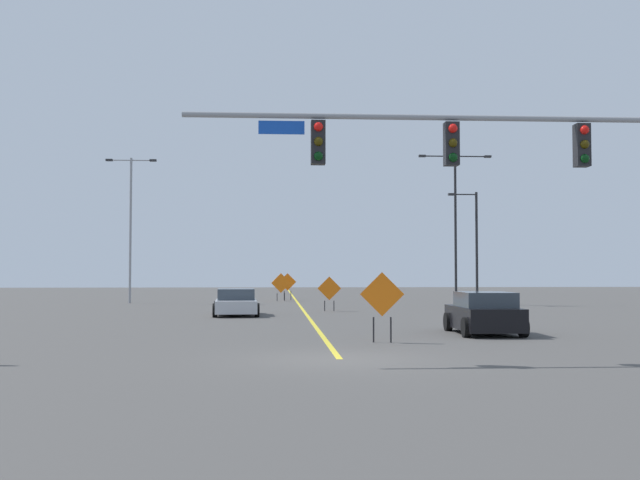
{
  "coord_description": "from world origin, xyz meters",
  "views": [
    {
      "loc": [
        -1.55,
        -17.83,
        2.08
      ],
      "look_at": [
        1.24,
        28.36,
        4.03
      ],
      "focal_mm": 42.21,
      "sensor_mm": 36.0,
      "label": 1
    }
  ],
  "objects_px": {
    "street_lamp_mid_left": "(131,219)",
    "construction_sign_median_near": "(329,290)",
    "street_lamp_far_left": "(455,215)",
    "traffic_signal_assembly": "(520,159)",
    "construction_sign_left_lane": "(281,284)",
    "car_silver_passing": "(236,303)",
    "car_black_far": "(484,314)",
    "street_lamp_mid_right": "(474,242)",
    "construction_sign_median_far": "(382,298)",
    "construction_sign_right_lane": "(288,283)"
  },
  "relations": [
    {
      "from": "car_black_far",
      "to": "construction_sign_left_lane",
      "type": "bearing_deg",
      "value": 102.84
    },
    {
      "from": "traffic_signal_assembly",
      "to": "construction_sign_left_lane",
      "type": "relative_size",
      "value": 6.58
    },
    {
      "from": "traffic_signal_assembly",
      "to": "street_lamp_mid_right",
      "type": "xyz_separation_m",
      "value": [
        6.54,
        28.52,
        -0.87
      ]
    },
    {
      "from": "construction_sign_median_near",
      "to": "construction_sign_left_lane",
      "type": "bearing_deg",
      "value": 100.06
    },
    {
      "from": "street_lamp_far_left",
      "to": "construction_sign_right_lane",
      "type": "height_order",
      "value": "street_lamp_far_left"
    },
    {
      "from": "construction_sign_median_near",
      "to": "car_silver_passing",
      "type": "xyz_separation_m",
      "value": [
        -4.73,
        -3.6,
        -0.52
      ]
    },
    {
      "from": "construction_sign_right_lane",
      "to": "construction_sign_median_near",
      "type": "height_order",
      "value": "construction_sign_right_lane"
    },
    {
      "from": "street_lamp_mid_right",
      "to": "construction_sign_median_far",
      "type": "distance_m",
      "value": 26.18
    },
    {
      "from": "construction_sign_median_near",
      "to": "construction_sign_left_lane",
      "type": "relative_size",
      "value": 0.92
    },
    {
      "from": "traffic_signal_assembly",
      "to": "car_silver_passing",
      "type": "relative_size",
      "value": 3.02
    },
    {
      "from": "construction_sign_median_near",
      "to": "car_silver_passing",
      "type": "distance_m",
      "value": 5.96
    },
    {
      "from": "construction_sign_median_far",
      "to": "car_black_far",
      "type": "relative_size",
      "value": 0.54
    },
    {
      "from": "construction_sign_right_lane",
      "to": "construction_sign_median_near",
      "type": "relative_size",
      "value": 1.08
    },
    {
      "from": "street_lamp_far_left",
      "to": "construction_sign_median_far",
      "type": "bearing_deg",
      "value": -108.3
    },
    {
      "from": "street_lamp_mid_left",
      "to": "construction_sign_right_lane",
      "type": "xyz_separation_m",
      "value": [
        10.55,
        5.17,
        -4.36
      ]
    },
    {
      "from": "street_lamp_mid_left",
      "to": "street_lamp_far_left",
      "type": "height_order",
      "value": "street_lamp_mid_left"
    },
    {
      "from": "street_lamp_mid_right",
      "to": "car_silver_passing",
      "type": "bearing_deg",
      "value": -144.37
    },
    {
      "from": "construction_sign_median_far",
      "to": "construction_sign_right_lane",
      "type": "relative_size",
      "value": 1.05
    },
    {
      "from": "street_lamp_far_left",
      "to": "construction_sign_left_lane",
      "type": "bearing_deg",
      "value": 151.9
    },
    {
      "from": "street_lamp_far_left",
      "to": "construction_sign_median_near",
      "type": "relative_size",
      "value": 5.29
    },
    {
      "from": "construction_sign_median_far",
      "to": "construction_sign_left_lane",
      "type": "bearing_deg",
      "value": 94.94
    },
    {
      "from": "traffic_signal_assembly",
      "to": "construction_sign_median_near",
      "type": "bearing_deg",
      "value": 97.97
    },
    {
      "from": "construction_sign_median_far",
      "to": "car_black_far",
      "type": "distance_m",
      "value": 4.75
    },
    {
      "from": "street_lamp_far_left",
      "to": "construction_sign_median_near",
      "type": "bearing_deg",
      "value": -138.03
    },
    {
      "from": "street_lamp_mid_left",
      "to": "car_black_far",
      "type": "bearing_deg",
      "value": -57.28
    },
    {
      "from": "car_black_far",
      "to": "car_silver_passing",
      "type": "distance_m",
      "value": 14.34
    },
    {
      "from": "street_lamp_mid_left",
      "to": "construction_sign_median_near",
      "type": "relative_size",
      "value": 5.3
    },
    {
      "from": "street_lamp_mid_left",
      "to": "construction_sign_median_far",
      "type": "height_order",
      "value": "street_lamp_mid_left"
    },
    {
      "from": "street_lamp_mid_left",
      "to": "construction_sign_left_lane",
      "type": "distance_m",
      "value": 11.33
    },
    {
      "from": "street_lamp_far_left",
      "to": "construction_sign_median_near",
      "type": "height_order",
      "value": "street_lamp_far_left"
    },
    {
      "from": "construction_sign_right_lane",
      "to": "construction_sign_median_near",
      "type": "distance_m",
      "value": 16.18
    },
    {
      "from": "street_lamp_far_left",
      "to": "construction_sign_right_lane",
      "type": "xyz_separation_m",
      "value": [
        -10.63,
        8.24,
        -4.47
      ]
    },
    {
      "from": "construction_sign_right_lane",
      "to": "construction_sign_median_near",
      "type": "xyz_separation_m",
      "value": [
        1.93,
        -16.07,
        -0.11
      ]
    },
    {
      "from": "traffic_signal_assembly",
      "to": "street_lamp_far_left",
      "type": "height_order",
      "value": "street_lamp_far_left"
    },
    {
      "from": "car_silver_passing",
      "to": "street_lamp_mid_right",
      "type": "bearing_deg",
      "value": 35.63
    },
    {
      "from": "construction_sign_median_far",
      "to": "car_silver_passing",
      "type": "xyz_separation_m",
      "value": [
        -5.0,
        14.06,
        -0.71
      ]
    },
    {
      "from": "street_lamp_mid_right",
      "to": "construction_sign_median_near",
      "type": "xyz_separation_m",
      "value": [
        -9.6,
        -6.67,
        -2.82
      ]
    },
    {
      "from": "car_black_far",
      "to": "car_silver_passing",
      "type": "relative_size",
      "value": 0.89
    },
    {
      "from": "street_lamp_mid_right",
      "to": "street_lamp_mid_left",
      "type": "relative_size",
      "value": 0.73
    },
    {
      "from": "street_lamp_mid_left",
      "to": "car_black_far",
      "type": "distance_m",
      "value": 31.05
    },
    {
      "from": "construction_sign_median_far",
      "to": "construction_sign_median_near",
      "type": "relative_size",
      "value": 1.13
    },
    {
      "from": "traffic_signal_assembly",
      "to": "car_silver_passing",
      "type": "height_order",
      "value": "traffic_signal_assembly"
    },
    {
      "from": "street_lamp_far_left",
      "to": "construction_sign_right_lane",
      "type": "distance_m",
      "value": 14.17
    },
    {
      "from": "street_lamp_far_left",
      "to": "construction_sign_median_far",
      "type": "relative_size",
      "value": 4.67
    },
    {
      "from": "car_black_far",
      "to": "construction_sign_median_near",
      "type": "bearing_deg",
      "value": 105.37
    },
    {
      "from": "construction_sign_left_lane",
      "to": "car_silver_passing",
      "type": "height_order",
      "value": "construction_sign_left_lane"
    },
    {
      "from": "traffic_signal_assembly",
      "to": "car_silver_passing",
      "type": "xyz_separation_m",
      "value": [
        -7.79,
        18.25,
        -4.21
      ]
    },
    {
      "from": "street_lamp_mid_left",
      "to": "car_black_far",
      "type": "xyz_separation_m",
      "value": [
        16.57,
        -25.8,
        -4.92
      ]
    },
    {
      "from": "street_lamp_mid_right",
      "to": "car_silver_passing",
      "type": "height_order",
      "value": "street_lamp_mid_right"
    },
    {
      "from": "street_lamp_far_left",
      "to": "car_silver_passing",
      "type": "height_order",
      "value": "street_lamp_far_left"
    }
  ]
}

